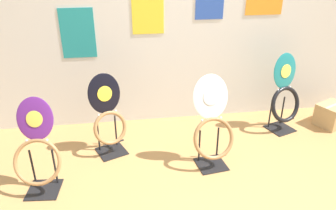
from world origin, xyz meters
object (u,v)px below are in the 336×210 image
Objects in this scene: toilet_seat_display_teal_sax at (285,96)px; toilet_seat_display_jazz_black at (108,117)px; storage_box at (332,115)px; toilet_seat_display_white_plain at (212,127)px; toilet_seat_display_purple_note at (37,151)px.

toilet_seat_display_jazz_black is (-1.99, -0.18, -0.01)m from toilet_seat_display_teal_sax.
toilet_seat_display_jazz_black is 2.67m from storage_box.
toilet_seat_display_white_plain is 2.14× the size of storage_box.
toilet_seat_display_white_plain is at bearing -151.15° from toilet_seat_display_teal_sax.
toilet_seat_display_jazz_black is 2.02× the size of storage_box.
toilet_seat_display_jazz_black is at bearing -176.01° from storage_box.
toilet_seat_display_white_plain is 1.06m from toilet_seat_display_jazz_black.
toilet_seat_display_teal_sax is at bearing 28.85° from toilet_seat_display_white_plain.
toilet_seat_display_white_plain is 1.58m from toilet_seat_display_purple_note.
toilet_seat_display_purple_note reaches higher than storage_box.
toilet_seat_display_purple_note is 3.32m from storage_box.
storage_box is (2.65, 0.19, -0.28)m from toilet_seat_display_jazz_black.
storage_box is at bearing 18.53° from toilet_seat_display_white_plain.
toilet_seat_display_jazz_black is (-0.99, 0.37, -0.01)m from toilet_seat_display_white_plain.
toilet_seat_display_teal_sax is 2.00m from toilet_seat_display_jazz_black.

